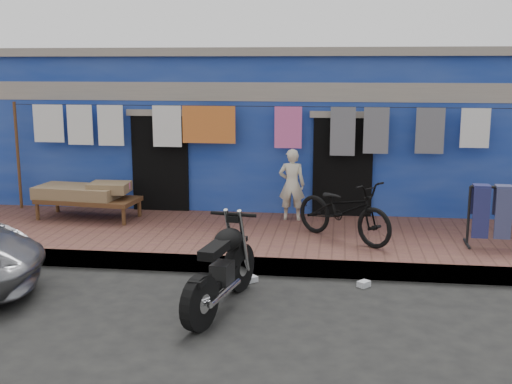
# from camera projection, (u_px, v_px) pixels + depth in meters

# --- Properties ---
(ground) EXTENTS (80.00, 80.00, 0.00)m
(ground) POSITION_uv_depth(u_px,v_px,m) (235.00, 313.00, 7.99)
(ground) COLOR black
(ground) RESTS_ON ground
(sidewalk) EXTENTS (28.00, 3.00, 0.25)m
(sidewalk) POSITION_uv_depth(u_px,v_px,m) (264.00, 240.00, 10.89)
(sidewalk) COLOR brown
(sidewalk) RESTS_ON ground
(curb) EXTENTS (28.00, 0.10, 0.25)m
(curb) POSITION_uv_depth(u_px,v_px,m) (252.00, 266.00, 9.48)
(curb) COLOR gray
(curb) RESTS_ON ground
(building) EXTENTS (12.20, 5.20, 3.36)m
(building) POSITION_uv_depth(u_px,v_px,m) (285.00, 126.00, 14.46)
(building) COLOR navy
(building) RESTS_ON ground
(clothesline) EXTENTS (10.06, 0.06, 2.10)m
(clothesline) POSITION_uv_depth(u_px,v_px,m) (247.00, 132.00, 11.83)
(clothesline) COLOR brown
(clothesline) RESTS_ON sidewalk
(seated_person) EXTENTS (0.48, 0.32, 1.31)m
(seated_person) POSITION_uv_depth(u_px,v_px,m) (292.00, 185.00, 11.65)
(seated_person) COLOR beige
(seated_person) RESTS_ON sidewalk
(bicycle) EXTENTS (1.87, 1.72, 1.22)m
(bicycle) POSITION_uv_depth(u_px,v_px,m) (344.00, 203.00, 10.30)
(bicycle) COLOR black
(bicycle) RESTS_ON sidewalk
(motorcycle) EXTENTS (1.21, 1.97, 1.14)m
(motorcycle) POSITION_uv_depth(u_px,v_px,m) (221.00, 266.00, 8.04)
(motorcycle) COLOR black
(motorcycle) RESTS_ON ground
(charpoy) EXTENTS (2.10, 1.29, 0.65)m
(charpoy) POSITION_uv_depth(u_px,v_px,m) (89.00, 201.00, 11.83)
(charpoy) COLOR brown
(charpoy) RESTS_ON sidewalk
(litter_a) EXTENTS (0.22, 0.22, 0.08)m
(litter_a) POSITION_uv_depth(u_px,v_px,m) (251.00, 279.00, 9.15)
(litter_a) COLOR silver
(litter_a) RESTS_ON ground
(litter_b) EXTENTS (0.20, 0.21, 0.08)m
(litter_b) POSITION_uv_depth(u_px,v_px,m) (364.00, 284.00, 8.94)
(litter_b) COLOR silver
(litter_b) RESTS_ON ground
(litter_c) EXTENTS (0.25, 0.28, 0.09)m
(litter_c) POSITION_uv_depth(u_px,v_px,m) (199.00, 293.00, 8.59)
(litter_c) COLOR silver
(litter_c) RESTS_ON ground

